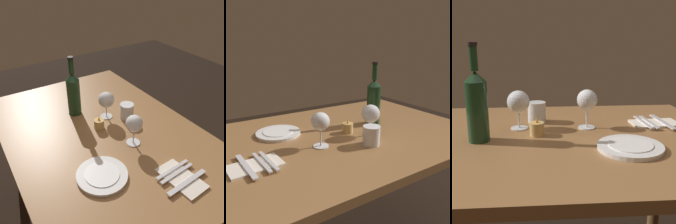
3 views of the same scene
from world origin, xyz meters
The scene contains 11 objects.
dining_table centered at (0.00, 0.00, 0.65)m, with size 1.30×0.90×0.74m.
wine_glass_left centered at (0.15, 0.08, 0.85)m, with size 0.08×0.08×0.15m.
wine_glass_right centered at (-0.11, 0.09, 0.84)m, with size 0.09×0.09×0.15m.
wine_bottle centered at (-0.23, -0.04, 0.87)m, with size 0.07×0.07×0.33m.
water_tumbler centered at (-0.04, 0.18, 0.78)m, with size 0.08×0.08×0.08m.
votive_candle centered at (-0.04, 0.01, 0.76)m, with size 0.05×0.05×0.07m.
dinner_plate centered at (0.26, -0.15, 0.75)m, with size 0.21×0.21×0.02m.
folded_napkin centered at (0.44, 0.11, 0.74)m, with size 0.20×0.12×0.01m.
fork_inner centered at (0.41, 0.11, 0.75)m, with size 0.03×0.18×0.00m.
fork_outer centered at (0.39, 0.11, 0.75)m, with size 0.03×0.18×0.00m.
table_knife centered at (0.47, 0.11, 0.75)m, with size 0.03×0.21×0.00m.
Camera 3 is at (-0.02, -1.00, 1.08)m, focal length 47.09 mm.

